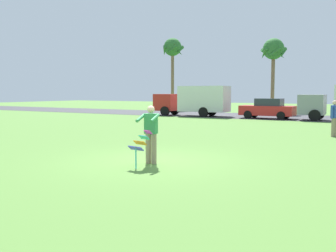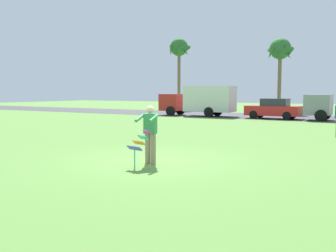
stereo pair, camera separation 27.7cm
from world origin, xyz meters
name	(u,v)px [view 1 (the left image)]	position (x,y,z in m)	size (l,w,h in m)	color
ground_plane	(153,161)	(0.00, 0.00, 0.00)	(120.00, 120.00, 0.00)	#568438
road_strip	(302,118)	(0.00, 22.74, 0.01)	(120.00, 8.00, 0.01)	#38383D
person_kite_flyer	(151,132)	(0.17, -0.39, 0.95)	(0.63, 0.72, 1.73)	gray
kite_held	(140,144)	(0.28, -1.10, 0.69)	(0.53, 0.69, 1.05)	#D83399
parked_truck_red_cab	(195,100)	(-8.58, 20.34, 1.41)	(6.76, 2.27, 2.62)	#B2231E
parked_car_red	(268,109)	(-2.19, 20.34, 0.77)	(4.21, 1.86, 1.60)	red
palm_tree_left_near	(173,50)	(-16.42, 30.08, 7.03)	(2.58, 2.71, 8.44)	brown
palm_tree_right_near	(273,52)	(-4.13, 28.84, 6.09)	(2.58, 2.71, 7.43)	brown
person_walker_near	(334,117)	(3.98, 9.75, 0.93)	(0.32, 0.55, 1.73)	gray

